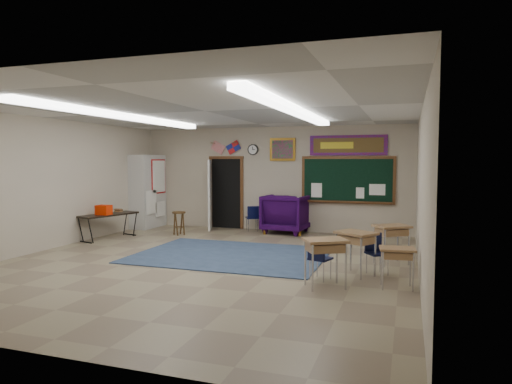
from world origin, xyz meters
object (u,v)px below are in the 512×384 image
(wingback_armchair, at_px, (286,213))
(wooden_stool, at_px, (179,223))
(student_desk_front_right, at_px, (392,242))
(student_desk_front_left, at_px, (356,251))
(folding_table, at_px, (109,225))

(wingback_armchair, xyz_separation_m, wooden_stool, (-2.69, -1.30, -0.21))
(wingback_armchair, distance_m, student_desk_front_right, 4.28)
(student_desk_front_right, bearing_deg, student_desk_front_left, -151.34)
(student_desk_front_left, bearing_deg, student_desk_front_right, 95.70)
(student_desk_front_left, bearing_deg, wooden_stool, -177.27)
(student_desk_front_left, relative_size, folding_table, 0.49)
(folding_table, height_order, wooden_stool, folding_table)
(folding_table, relative_size, wooden_stool, 2.60)
(folding_table, bearing_deg, student_desk_front_right, 9.58)
(student_desk_front_left, xyz_separation_m, student_desk_front_right, (0.57, 1.12, -0.01))
(wooden_stool, bearing_deg, student_desk_front_right, -17.70)
(student_desk_front_right, bearing_deg, wingback_armchair, 99.22)
(student_desk_front_right, distance_m, folding_table, 7.10)
(wingback_armchair, bearing_deg, student_desk_front_right, 138.81)
(student_desk_front_right, height_order, folding_table, folding_table)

